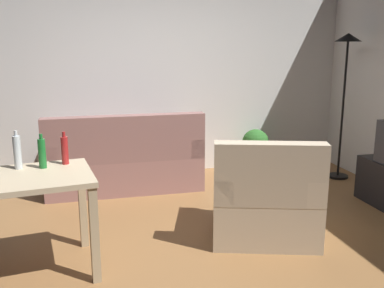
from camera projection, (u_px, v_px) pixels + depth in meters
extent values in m
cube|color=olive|center=(194.00, 241.00, 3.84)|extent=(5.20, 4.40, 0.02)
cube|color=white|center=(153.00, 70.00, 5.61)|extent=(5.20, 0.10, 2.70)
cube|color=#996B66|center=(124.00, 170.00, 5.24)|extent=(1.79, 0.84, 0.40)
cube|color=#8C625D|center=(125.00, 139.00, 4.82)|extent=(1.79, 0.16, 0.52)
cube|color=#926661|center=(190.00, 142.00, 5.36)|extent=(0.16, 0.84, 0.22)
cube|color=#926661|center=(52.00, 149.00, 4.99)|extent=(0.16, 0.84, 0.22)
cylinder|color=black|center=(338.00, 176.00, 5.64)|extent=(0.26, 0.26, 0.03)
cylinder|color=black|center=(343.00, 111.00, 5.44)|extent=(0.03, 0.03, 1.68)
cone|color=black|center=(348.00, 37.00, 5.25)|extent=(0.32, 0.32, 0.10)
cube|color=#C6B28E|center=(5.00, 180.00, 3.09)|extent=(1.28, 0.85, 0.04)
cube|color=tan|center=(95.00, 235.00, 3.09)|extent=(0.07, 0.07, 0.72)
cube|color=tan|center=(83.00, 206.00, 3.65)|extent=(0.07, 0.07, 0.72)
cylinder|color=brown|center=(255.00, 163.00, 5.91)|extent=(0.24, 0.24, 0.22)
sphere|color=#2D6B28|center=(255.00, 143.00, 5.85)|extent=(0.36, 0.36, 0.36)
cube|color=beige|center=(263.00, 212.00, 3.94)|extent=(1.11, 1.07, 0.40)
cube|color=#C0AD91|center=(270.00, 174.00, 3.50)|extent=(0.91, 0.42, 0.52)
cube|color=#C8B597|center=(307.00, 180.00, 3.85)|extent=(0.40, 0.85, 0.22)
cube|color=#C8B597|center=(223.00, 179.00, 3.89)|extent=(0.40, 0.85, 0.22)
cylinder|color=silver|center=(17.00, 152.00, 3.28)|extent=(0.06, 0.06, 0.25)
cylinder|color=silver|center=(16.00, 133.00, 3.24)|extent=(0.03, 0.03, 0.04)
cylinder|color=#1E722D|center=(42.00, 154.00, 3.30)|extent=(0.06, 0.06, 0.22)
cylinder|color=#1E722D|center=(41.00, 137.00, 3.27)|extent=(0.03, 0.03, 0.04)
cylinder|color=#AD2323|center=(65.00, 150.00, 3.41)|extent=(0.05, 0.05, 0.22)
cylinder|color=#AD2323|center=(64.00, 134.00, 3.38)|extent=(0.02, 0.02, 0.04)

